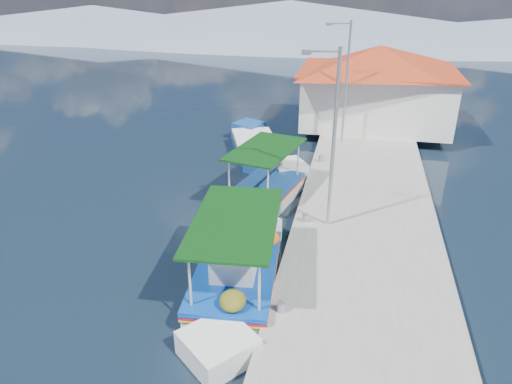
# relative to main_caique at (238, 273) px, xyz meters

# --- Properties ---
(ground) EXTENTS (160.00, 160.00, 0.00)m
(ground) POSITION_rel_main_caique_xyz_m (-2.26, 1.54, -0.50)
(ground) COLOR black
(ground) RESTS_ON ground
(quay) EXTENTS (5.00, 44.00, 0.50)m
(quay) POSITION_rel_main_caique_xyz_m (3.64, 7.54, -0.25)
(quay) COLOR #99978F
(quay) RESTS_ON ground
(bollards) EXTENTS (0.20, 17.20, 0.30)m
(bollards) POSITION_rel_main_caique_xyz_m (1.54, 6.79, 0.15)
(bollards) COLOR #A5A8AD
(bollards) RESTS_ON quay
(main_caique) EXTENTS (2.72, 7.79, 2.58)m
(main_caique) POSITION_rel_main_caique_xyz_m (0.00, 0.00, 0.00)
(main_caique) COLOR silver
(main_caique) RESTS_ON ground
(caique_green_canopy) EXTENTS (3.02, 6.71, 2.57)m
(caique_green_canopy) POSITION_rel_main_caique_xyz_m (-0.37, 5.91, -0.11)
(caique_green_canopy) COLOR silver
(caique_green_canopy) RESTS_ON ground
(caique_blue_hull) EXTENTS (3.57, 6.37, 1.21)m
(caique_blue_hull) POSITION_rel_main_caique_xyz_m (-1.93, 11.36, -0.17)
(caique_blue_hull) COLOR navy
(caique_blue_hull) RESTS_ON ground
(harbor_building) EXTENTS (10.49, 10.49, 4.40)m
(harbor_building) POSITION_rel_main_caique_xyz_m (3.94, 16.54, 2.28)
(harbor_building) COLOR white
(harbor_building) RESTS_ON quay
(lamp_post_near) EXTENTS (1.21, 0.14, 6.00)m
(lamp_post_near) POSITION_rel_main_caique_xyz_m (2.25, 3.54, 3.36)
(lamp_post_near) COLOR #A5A8AD
(lamp_post_near) RESTS_ON quay
(lamp_post_far) EXTENTS (1.21, 0.14, 6.00)m
(lamp_post_far) POSITION_rel_main_caique_xyz_m (2.25, 12.54, 3.36)
(lamp_post_far) COLOR #A5A8AD
(lamp_post_far) RESTS_ON quay
(mountain_ridge) EXTENTS (171.40, 96.00, 5.50)m
(mountain_ridge) POSITION_rel_main_caique_xyz_m (4.29, 57.54, 1.54)
(mountain_ridge) COLOR gray
(mountain_ridge) RESTS_ON ground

